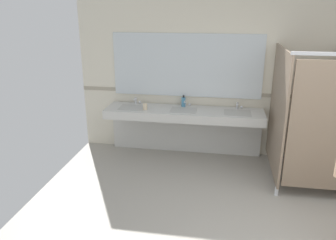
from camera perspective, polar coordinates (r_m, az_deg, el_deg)
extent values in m
cube|color=beige|center=(5.68, 18.23, 8.04)|extent=(6.57, 0.12, 2.91)
cube|color=#9E937F|center=(5.70, 17.91, 3.95)|extent=(6.57, 0.01, 0.06)
cube|color=silver|center=(5.45, 2.69, 1.07)|extent=(2.56, 0.58, 0.14)
cube|color=silver|center=(5.83, 2.93, -2.09)|extent=(2.56, 0.08, 0.69)
cube|color=#ADADA8|center=(5.58, -6.07, 1.61)|extent=(0.42, 0.32, 0.11)
cylinder|color=silver|center=(5.76, -5.51, 3.28)|extent=(0.04, 0.04, 0.11)
cylinder|color=silver|center=(5.70, -5.66, 3.56)|extent=(0.03, 0.11, 0.03)
sphere|color=silver|center=(5.76, -4.80, 3.04)|extent=(0.04, 0.04, 0.04)
cube|color=#ADADA8|center=(5.42, 2.66, 1.17)|extent=(0.42, 0.32, 0.11)
cylinder|color=silver|center=(5.61, 2.96, 2.90)|extent=(0.04, 0.04, 0.11)
cylinder|color=silver|center=(5.54, 2.90, 3.19)|extent=(0.03, 0.11, 0.03)
sphere|color=silver|center=(5.62, 3.68, 2.65)|extent=(0.04, 0.04, 0.04)
cube|color=#ADADA8|center=(5.39, 11.69, 0.69)|extent=(0.42, 0.32, 0.11)
cylinder|color=silver|center=(5.58, 11.70, 2.44)|extent=(0.04, 0.04, 0.11)
cylinder|color=silver|center=(5.51, 11.74, 2.73)|extent=(0.03, 0.11, 0.03)
sphere|color=silver|center=(5.60, 12.39, 2.18)|extent=(0.04, 0.04, 0.04)
cube|color=silver|center=(5.57, 3.18, 9.23)|extent=(2.46, 0.02, 1.03)
cube|color=#84705B|center=(5.04, 18.13, 1.48)|extent=(0.03, 1.35, 1.77)
cylinder|color=silver|center=(4.85, 17.97, -11.42)|extent=(0.05, 0.05, 0.12)
cube|color=#84705B|center=(4.54, 24.83, -1.27)|extent=(0.82, 0.03, 1.67)
cylinder|color=teal|center=(5.58, 2.64, 3.08)|extent=(0.07, 0.07, 0.16)
cylinder|color=black|center=(5.55, 2.65, 4.04)|extent=(0.03, 0.03, 0.04)
cylinder|color=beige|center=(5.43, -3.91, 2.27)|extent=(0.07, 0.07, 0.10)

